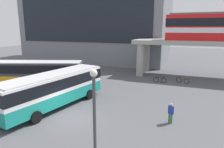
{
  "coord_description": "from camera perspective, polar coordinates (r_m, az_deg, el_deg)",
  "views": [
    {
      "loc": [
        8.86,
        -13.34,
        7.21
      ],
      "look_at": [
        0.69,
        7.57,
        2.2
      ],
      "focal_mm": 33.17,
      "sensor_mm": 36.0,
      "label": 1
    }
  ],
  "objects": [
    {
      "name": "pedestrian_by_bike_rack",
      "position": [
        16.74,
        15.86,
        -10.57
      ],
      "size": [
        0.45,
        0.48,
        1.63
      ],
      "color": "#33663F",
      "rests_on": "ground_plane"
    },
    {
      "name": "bicycle_brown",
      "position": [
        29.17,
        18.9,
        -1.7
      ],
      "size": [
        1.71,
        0.66,
        1.04
      ],
      "color": "black",
      "rests_on": "ground_plane"
    },
    {
      "name": "ground_plane",
      "position": [
        25.98,
        0.54,
        -3.53
      ],
      "size": [
        120.0,
        120.0,
        0.0
      ],
      "primitive_type": "plane",
      "color": "#515156"
    },
    {
      "name": "bus_main",
      "position": [
        19.53,
        -15.68,
        -3.4
      ],
      "size": [
        4.56,
        11.32,
        3.22
      ],
      "color": "teal",
      "rests_on": "ground_plane"
    },
    {
      "name": "bicycle_black",
      "position": [
        28.62,
        13.05,
        -1.6
      ],
      "size": [
        1.79,
        0.08,
        1.04
      ],
      "color": "black",
      "rests_on": "ground_plane"
    },
    {
      "name": "lamp_post",
      "position": [
        10.1,
        -4.87,
        -10.68
      ],
      "size": [
        0.36,
        0.36,
        5.37
      ],
      "color": "#3F3F44",
      "rests_on": "ground_plane"
    },
    {
      "name": "station_building",
      "position": [
        47.95,
        -4.14,
        13.87
      ],
      "size": [
        31.01,
        14.64,
        16.63
      ],
      "color": "slate",
      "rests_on": "ground_plane"
    },
    {
      "name": "bus_secondary",
      "position": [
        27.03,
        -19.66,
        0.7
      ],
      "size": [
        11.24,
        6.2,
        3.22
      ],
      "color": "orange",
      "rests_on": "ground_plane"
    }
  ]
}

